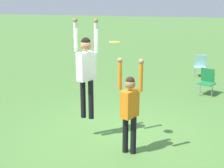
% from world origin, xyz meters
% --- Properties ---
extents(ground_plane, '(120.00, 120.00, 0.00)m').
position_xyz_m(ground_plane, '(0.00, 0.00, 0.00)').
color(ground_plane, '#4C7A38').
extents(person_jumping, '(0.59, 0.48, 2.25)m').
position_xyz_m(person_jumping, '(-0.62, -0.35, 1.67)').
color(person_jumping, black).
rests_on(person_jumping, ground_plane).
extents(person_defending, '(0.53, 0.43, 1.99)m').
position_xyz_m(person_defending, '(0.53, -0.78, 1.05)').
color(person_defending, black).
rests_on(person_defending, ground_plane).
extents(frisbee, '(0.23, 0.23, 0.03)m').
position_xyz_m(frisbee, '(0.09, -0.47, 2.25)').
color(frisbee, yellow).
extents(camping_chair_0, '(0.56, 0.60, 0.89)m').
position_xyz_m(camping_chair_0, '(1.26, 6.90, 0.51)').
color(camping_chair_0, gray).
rests_on(camping_chair_0, ground_plane).
extents(camping_chair_1, '(0.60, 0.66, 0.88)m').
position_xyz_m(camping_chair_1, '(1.72, 4.21, 0.50)').
color(camping_chair_1, gray).
rests_on(camping_chair_1, ground_plane).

